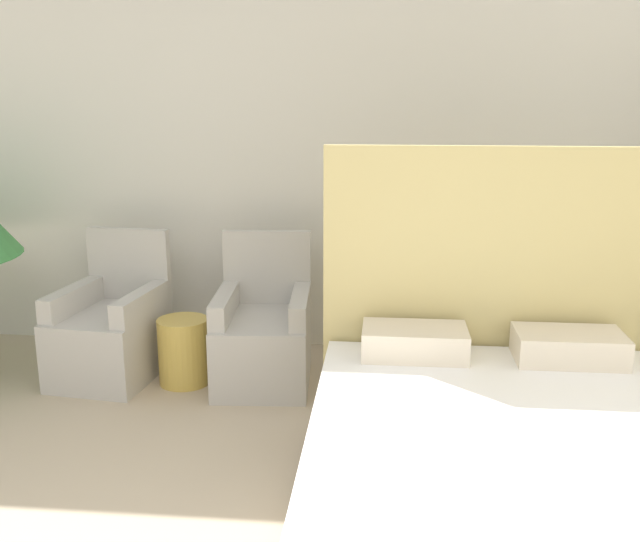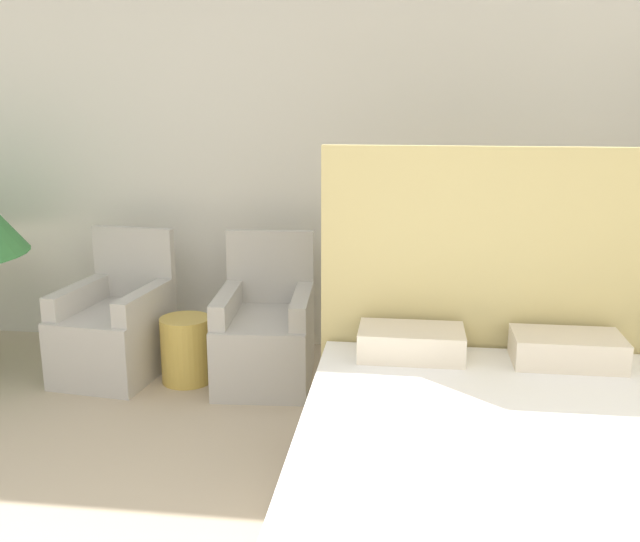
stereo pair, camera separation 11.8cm
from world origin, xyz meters
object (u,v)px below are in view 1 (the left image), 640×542
at_px(armchair_near_window_left, 111,334).
at_px(side_table, 184,351).
at_px(bed, 513,481).
at_px(armchair_near_window_right, 263,339).

relative_size(armchair_near_window_left, side_table, 2.19).
xyz_separation_m(armchair_near_window_left, side_table, (0.48, -0.07, -0.07)).
relative_size(bed, side_table, 5.19).
bearing_deg(armchair_near_window_left, armchair_near_window_right, 7.00).
height_order(bed, armchair_near_window_right, bed).
distance_m(armchair_near_window_left, armchair_near_window_right, 0.97).
bearing_deg(armchair_near_window_left, side_table, -1.08).
xyz_separation_m(armchair_near_window_right, side_table, (-0.49, -0.07, -0.07)).
distance_m(bed, armchair_near_window_left, 2.73).
xyz_separation_m(bed, armchair_near_window_right, (-1.25, 1.60, -0.03)).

